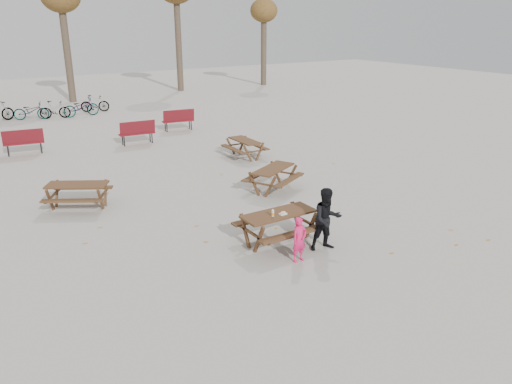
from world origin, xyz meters
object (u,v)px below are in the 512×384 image
food_tray (283,214)px  child (299,240)px  soda_bottle (273,213)px  picnic_table_east (273,179)px  picnic_table_north (78,196)px  adult (327,219)px  picnic_table_far (245,149)px  main_picnic_table (279,220)px

food_tray → child: bearing=-101.6°
soda_bottle → picnic_table_east: bearing=55.4°
food_tray → picnic_table_north: (-3.48, 5.12, -0.43)m
adult → picnic_table_north: bearing=138.4°
food_tray → soda_bottle: (-0.26, 0.05, 0.05)m
food_tray → picnic_table_far: food_tray is taller
picnic_table_east → food_tray: bearing=-148.2°
main_picnic_table → picnic_table_north: 6.06m
adult → picnic_table_far: 8.40m
soda_bottle → adult: size_ratio=0.11×
main_picnic_table → soda_bottle: bearing=-156.2°
picnic_table_east → picnic_table_north: bearing=136.1°
picnic_table_far → child: bearing=157.4°
soda_bottle → picnic_table_far: size_ratio=0.11×
picnic_table_far → picnic_table_east: bearing=162.4°
child → picnic_table_east: (2.26, 4.33, -0.16)m
picnic_table_east → picnic_table_far: (1.27, 3.80, -0.02)m
main_picnic_table → child: (-0.16, -1.04, -0.06)m
picnic_table_east → picnic_table_north: (-5.56, 1.68, -0.00)m
food_tray → picnic_table_far: (3.35, 7.24, -0.45)m
picnic_table_east → picnic_table_far: bearing=44.4°
adult → picnic_table_east: size_ratio=0.89×
picnic_table_east → picnic_table_north: 5.81m
adult → picnic_table_far: (2.62, 7.97, -0.41)m
main_picnic_table → food_tray: (0.02, -0.15, 0.21)m
child → picnic_table_north: bearing=113.6°
food_tray → soda_bottle: soda_bottle is taller
food_tray → adult: (0.73, -0.73, -0.04)m
picnic_table_north → adult: bearing=-23.8°
main_picnic_table → picnic_table_far: main_picnic_table is taller
food_tray → child: child is taller
picnic_table_east → picnic_table_north: picnic_table_east is taller
main_picnic_table → food_tray: bearing=-83.5°
soda_bottle → picnic_table_far: soda_bottle is taller
main_picnic_table → picnic_table_north: bearing=124.9°
adult → food_tray: bearing=147.5°
main_picnic_table → adult: bearing=-49.9°
main_picnic_table → soda_bottle: size_ratio=10.59×
soda_bottle → child: 0.99m
food_tray → adult: 1.03m
main_picnic_table → adult: size_ratio=1.20×
main_picnic_table → picnic_table_east: 3.90m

